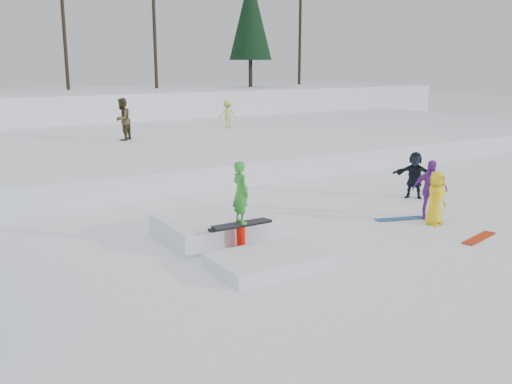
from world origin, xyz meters
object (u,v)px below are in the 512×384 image
spectator_yellow (436,198)px  spectator_dark (415,175)px  walker_olive (122,119)px  walker_ygreen (228,114)px  jib_rail_feature (229,233)px  spectator_purple (430,190)px

spectator_yellow → spectator_dark: 3.06m
walker_olive → walker_ygreen: 6.67m
spectator_yellow → jib_rail_feature: jib_rail_feature is taller
walker_olive → spectator_dark: (5.31, -12.47, -1.00)m
walker_ygreen → jib_rail_feature: bearing=74.7°
spectator_purple → spectator_yellow: bearing=-89.1°
spectator_purple → walker_olive: bearing=136.9°
walker_ygreen → spectator_dark: bearing=99.1°
spectator_yellow → walker_olive: bearing=94.1°
spectator_purple → spectator_yellow: (-0.29, -0.48, -0.10)m
walker_olive → walker_ygreen: size_ratio=1.29×
spectator_yellow → jib_rail_feature: size_ratio=0.33×
spectator_dark → jib_rail_feature: (-7.40, -1.14, -0.44)m
jib_rail_feature → spectator_yellow: bearing=-13.3°
walker_olive → spectator_purple: walker_olive is taller
walker_ygreen → spectator_yellow: 17.06m
spectator_yellow → spectator_dark: bearing=44.4°
spectator_purple → spectator_dark: spectator_purple is taller
spectator_yellow → jib_rail_feature: bearing=157.5°
walker_olive → spectator_dark: size_ratio=1.27×
walker_olive → spectator_dark: 13.59m
jib_rail_feature → spectator_purple: bearing=-8.1°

